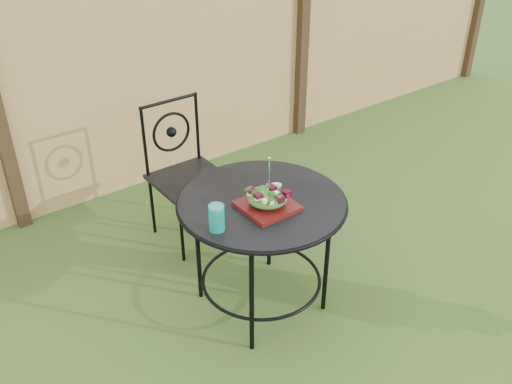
# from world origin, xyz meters

# --- Properties ---
(ground) EXTENTS (60.00, 60.00, 0.00)m
(ground) POSITION_xyz_m (0.00, 0.00, 0.00)
(ground) COLOR #284315
(ground) RESTS_ON ground
(fence) EXTENTS (8.00, 0.12, 1.90)m
(fence) POSITION_xyz_m (-0.00, 2.19, 0.95)
(fence) COLOR #E5B271
(fence) RESTS_ON ground
(patio_table) EXTENTS (0.92, 0.92, 0.72)m
(patio_table) POSITION_xyz_m (-0.43, 0.46, 0.59)
(patio_table) COLOR black
(patio_table) RESTS_ON ground
(patio_chair) EXTENTS (0.46, 0.46, 0.95)m
(patio_chair) POSITION_xyz_m (-0.39, 1.35, 0.50)
(patio_chair) COLOR black
(patio_chair) RESTS_ON ground
(salad_plate) EXTENTS (0.27, 0.27, 0.02)m
(salad_plate) POSITION_xyz_m (-0.45, 0.38, 0.74)
(salad_plate) COLOR #3D080B
(salad_plate) RESTS_ON patio_table
(salad) EXTENTS (0.21, 0.21, 0.08)m
(salad) POSITION_xyz_m (-0.45, 0.38, 0.79)
(salad) COLOR #235614
(salad) RESTS_ON salad_plate
(fork) EXTENTS (0.01, 0.01, 0.18)m
(fork) POSITION_xyz_m (-0.44, 0.38, 0.92)
(fork) COLOR silver
(fork) RESTS_ON salad
(drinking_glass) EXTENTS (0.08, 0.08, 0.14)m
(drinking_glass) POSITION_xyz_m (-0.77, 0.37, 0.79)
(drinking_glass) COLOR #0D9A8C
(drinking_glass) RESTS_ON patio_table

